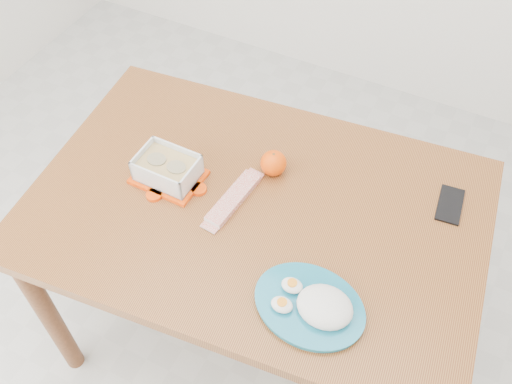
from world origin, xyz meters
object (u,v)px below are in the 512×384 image
at_px(food_container, 167,169).
at_px(smartphone, 450,205).
at_px(orange_fruit, 273,163).
at_px(rice_plate, 314,305).
at_px(dining_table, 256,226).

distance_m(food_container, smartphone, 0.79).
xyz_separation_m(food_container, orange_fruit, (0.26, 0.16, -0.00)).
distance_m(food_container, orange_fruit, 0.30).
height_order(orange_fruit, rice_plate, same).
bearing_deg(orange_fruit, smartphone, 12.25).
distance_m(dining_table, orange_fruit, 0.19).
bearing_deg(food_container, rice_plate, -19.67).
bearing_deg(dining_table, food_container, 179.17).
bearing_deg(dining_table, rice_plate, -45.32).
bearing_deg(food_container, orange_fruit, 32.07).
height_order(food_container, orange_fruit, food_container).
bearing_deg(food_container, dining_table, 5.50).
bearing_deg(rice_plate, dining_table, 145.49).
xyz_separation_m(dining_table, smartphone, (0.48, 0.24, 0.10)).
height_order(dining_table, rice_plate, rice_plate).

